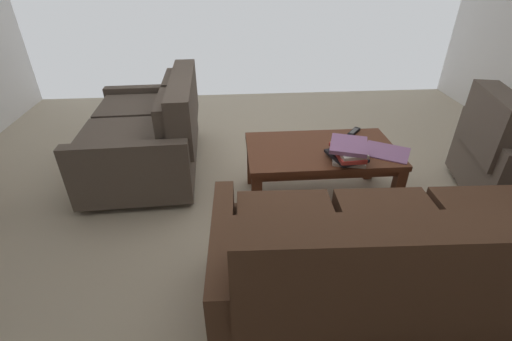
% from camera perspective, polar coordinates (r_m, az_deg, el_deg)
% --- Properties ---
extents(ground_plane, '(5.61, 4.99, 0.01)m').
position_cam_1_polar(ground_plane, '(2.80, 1.44, -4.84)').
color(ground_plane, '#B7A88E').
extents(sofa_main, '(1.84, 0.88, 0.86)m').
position_cam_1_polar(sofa_main, '(1.89, 22.42, -14.33)').
color(sofa_main, black).
rests_on(sofa_main, ground).
extents(loveseat_near, '(0.94, 1.39, 0.82)m').
position_cam_1_polar(loveseat_near, '(3.20, -16.60, 5.87)').
color(loveseat_near, black).
rests_on(loveseat_near, ground).
extents(coffee_table, '(1.09, 0.62, 0.45)m').
position_cam_1_polar(coffee_table, '(2.66, 10.43, 2.23)').
color(coffee_table, brown).
rests_on(coffee_table, ground).
extents(book_stack, '(0.32, 0.34, 0.12)m').
position_cam_1_polar(book_stack, '(2.49, 14.62, 2.98)').
color(book_stack, silver).
rests_on(book_stack, coffee_table).
extents(tv_remote, '(0.14, 0.15, 0.02)m').
position_cam_1_polar(tv_remote, '(2.92, 15.51, 6.03)').
color(tv_remote, black).
rests_on(tv_remote, coffee_table).
extents(loose_magazine, '(0.39, 0.37, 0.01)m').
position_cam_1_polar(loose_magazine, '(2.70, 20.29, 2.85)').
color(loose_magazine, '#996699').
rests_on(loose_magazine, coffee_table).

